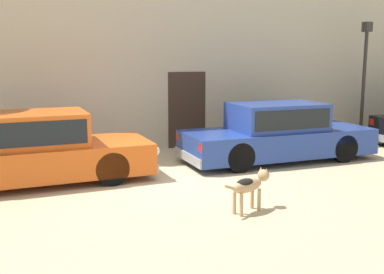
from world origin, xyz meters
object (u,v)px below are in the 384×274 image
(stray_dog_spotted, at_px, (250,185))
(street_lamp, at_px, (365,65))
(parked_sedan_second, at_px, (277,132))
(parked_sedan_nearest, at_px, (34,149))

(stray_dog_spotted, height_order, street_lamp, street_lamp)
(parked_sedan_second, bearing_deg, stray_dog_spotted, -127.49)
(parked_sedan_second, relative_size, stray_dog_spotted, 4.62)
(parked_sedan_nearest, xyz_separation_m, parked_sedan_second, (5.62, -0.03, -0.01))
(parked_sedan_nearest, bearing_deg, stray_dog_spotted, -45.44)
(parked_sedan_nearest, xyz_separation_m, street_lamp, (9.35, 1.26, 1.56))
(parked_sedan_second, distance_m, street_lamp, 4.25)
(stray_dog_spotted, bearing_deg, parked_sedan_second, 32.73)
(stray_dog_spotted, relative_size, street_lamp, 0.30)
(parked_sedan_nearest, height_order, stray_dog_spotted, parked_sedan_nearest)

